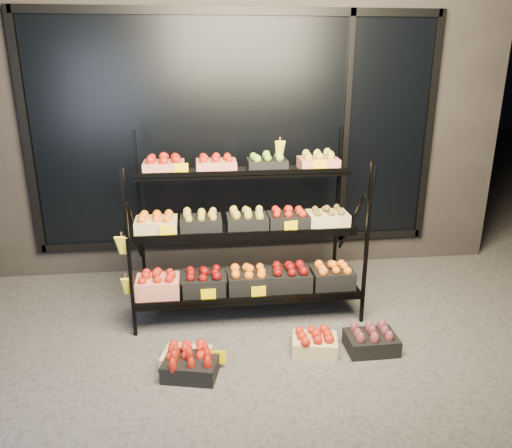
{
  "coord_description": "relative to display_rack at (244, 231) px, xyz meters",
  "views": [
    {
      "loc": [
        -0.43,
        -3.77,
        2.34
      ],
      "look_at": [
        0.09,
        0.55,
        0.87
      ],
      "focal_mm": 35.0,
      "sensor_mm": 36.0,
      "label": 1
    }
  ],
  "objects": [
    {
      "name": "display_rack",
      "position": [
        0.0,
        0.0,
        0.0
      ],
      "size": [
        2.18,
        1.02,
        1.7
      ],
      "color": "black",
      "rests_on": "ground"
    },
    {
      "name": "building",
      "position": [
        0.02,
        1.99,
        0.96
      ],
      "size": [
        6.0,
        2.08,
        3.5
      ],
      "color": "#2D2826",
      "rests_on": "ground"
    },
    {
      "name": "floor_crate_midright",
      "position": [
        0.5,
        -0.85,
        -0.7
      ],
      "size": [
        0.42,
        0.34,
        0.19
      ],
      "rotation": [
        0.0,
        0.0,
        -0.21
      ],
      "color": "#DAC27E",
      "rests_on": "ground"
    },
    {
      "name": "ground",
      "position": [
        0.02,
        -0.6,
        -0.79
      ],
      "size": [
        24.0,
        24.0,
        0.0
      ],
      "primitive_type": "plane",
      "color": "#514F4C",
      "rests_on": "ground"
    },
    {
      "name": "tag_floor_a",
      "position": [
        -0.31,
        -1.0,
        -0.73
      ],
      "size": [
        0.13,
        0.01,
        0.12
      ],
      "primitive_type": "cube",
      "color": "#FFD200",
      "rests_on": "ground"
    },
    {
      "name": "floor_crate_midleft",
      "position": [
        -0.52,
        -1.06,
        -0.69
      ],
      "size": [
        0.47,
        0.39,
        0.2
      ],
      "rotation": [
        0.0,
        0.0,
        -0.24
      ],
      "color": "black",
      "rests_on": "ground"
    },
    {
      "name": "floor_crate_right",
      "position": [
        0.97,
        -0.89,
        -0.69
      ],
      "size": [
        0.41,
        0.31,
        0.21
      ],
      "rotation": [
        0.0,
        0.0,
        0.01
      ],
      "color": "black",
      "rests_on": "ground"
    },
    {
      "name": "floor_crate_left",
      "position": [
        -0.55,
        -0.94,
        -0.7
      ],
      "size": [
        0.42,
        0.35,
        0.19
      ],
      "rotation": [
        0.0,
        0.0,
        -0.25
      ],
      "color": "#DAC27E",
      "rests_on": "ground"
    }
  ]
}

